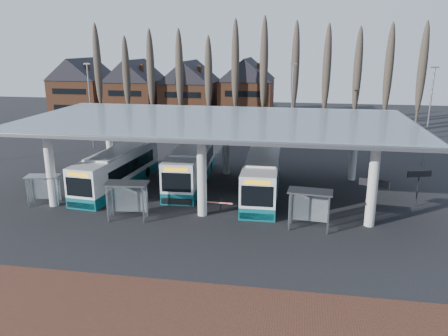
% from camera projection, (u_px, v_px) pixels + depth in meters
% --- Properties ---
extents(ground, '(140.00, 140.00, 0.00)m').
position_uv_depth(ground, '(195.00, 228.00, 30.29)').
color(ground, black).
rests_on(ground, ground).
extents(station_canopy, '(32.00, 16.00, 6.34)m').
position_uv_depth(station_canopy, '(216.00, 127.00, 36.33)').
color(station_canopy, silver).
rests_on(station_canopy, ground).
extents(poplar_row, '(45.10, 1.10, 14.50)m').
position_uv_depth(poplar_row, '(249.00, 71.00, 59.20)').
color(poplar_row, '#473D33').
rests_on(poplar_row, ground).
extents(townhouse_row, '(36.80, 10.30, 12.25)m').
position_uv_depth(townhouse_row, '(163.00, 84.00, 72.92)').
color(townhouse_row, brown).
rests_on(townhouse_row, ground).
extents(lamp_post_a, '(0.80, 0.16, 10.17)m').
position_uv_depth(lamp_post_a, '(90.00, 104.00, 52.56)').
color(lamp_post_a, slate).
rests_on(lamp_post_a, ground).
extents(lamp_post_b, '(0.80, 0.16, 10.17)m').
position_uv_depth(lamp_post_b, '(292.00, 104.00, 52.55)').
color(lamp_post_b, slate).
rests_on(lamp_post_b, ground).
extents(lamp_post_c, '(0.80, 0.16, 10.17)m').
position_uv_depth(lamp_post_c, '(429.00, 115.00, 44.63)').
color(lamp_post_c, slate).
rests_on(lamp_post_c, ground).
extents(bus_0, '(3.70, 12.15, 3.32)m').
position_uv_depth(bus_0, '(118.00, 170.00, 38.80)').
color(bus_0, white).
rests_on(bus_0, ground).
extents(bus_1, '(3.32, 12.65, 3.48)m').
position_uv_depth(bus_1, '(191.00, 165.00, 40.10)').
color(bus_1, white).
rests_on(bus_1, ground).
extents(bus_2, '(2.88, 12.45, 3.45)m').
position_uv_depth(bus_2, '(263.00, 175.00, 36.98)').
color(bus_2, white).
rests_on(bus_2, ground).
extents(shelter_0, '(2.74, 1.72, 2.37)m').
position_uv_depth(shelter_0, '(44.00, 183.00, 34.49)').
color(shelter_0, gray).
rests_on(shelter_0, ground).
extents(shelter_1, '(3.14, 1.79, 2.79)m').
position_uv_depth(shelter_1, '(127.00, 192.00, 31.48)').
color(shelter_1, gray).
rests_on(shelter_1, ground).
extents(shelter_2, '(3.12, 1.77, 2.77)m').
position_uv_depth(shelter_2, '(310.00, 201.00, 29.79)').
color(shelter_2, gray).
rests_on(shelter_2, ground).
extents(info_sign_0, '(2.01, 0.85, 3.13)m').
position_uv_depth(info_sign_0, '(374.00, 186.00, 30.84)').
color(info_sign_0, black).
rests_on(info_sign_0, ground).
extents(info_sign_1, '(1.91, 0.73, 2.94)m').
position_uv_depth(info_sign_1, '(419.00, 177.00, 33.64)').
color(info_sign_1, black).
rests_on(info_sign_1, ground).
extents(barrier, '(1.96, 0.57, 0.98)m').
position_uv_depth(barrier, '(220.00, 203.00, 32.85)').
color(barrier, black).
rests_on(barrier, ground).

